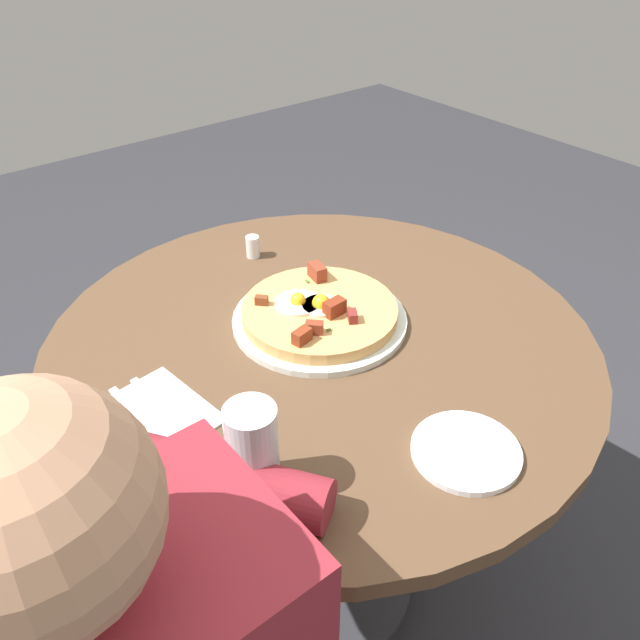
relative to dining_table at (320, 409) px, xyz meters
name	(u,v)px	position (x,y,z in m)	size (l,w,h in m)	color
ground_plane	(320,580)	(0.00, 0.00, -0.56)	(6.00, 6.00, 0.00)	#2D2D33
dining_table	(320,409)	(0.00, 0.00, 0.00)	(0.95, 0.95, 0.73)	brown
pizza_plate	(320,319)	(0.03, 0.03, 0.18)	(0.31, 0.31, 0.01)	silver
breakfast_pizza	(319,311)	(0.02, 0.03, 0.20)	(0.28, 0.28, 0.05)	tan
bread_plate	(466,451)	(-0.01, -0.34, 0.18)	(0.15, 0.15, 0.01)	white
napkin	(155,414)	(-0.31, 0.00, 0.17)	(0.17, 0.14, 0.00)	white
fork	(165,406)	(-0.30, 0.00, 0.18)	(0.18, 0.01, 0.01)	silver
knife	(144,418)	(-0.33, 0.00, 0.18)	(0.18, 0.01, 0.01)	silver
water_glass	(253,449)	(-0.27, -0.20, 0.24)	(0.07, 0.07, 0.13)	silver
salt_shaker	(253,247)	(0.07, 0.30, 0.20)	(0.03, 0.03, 0.05)	white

